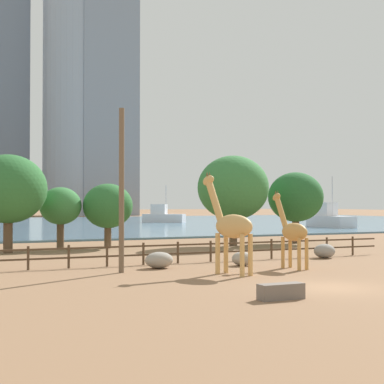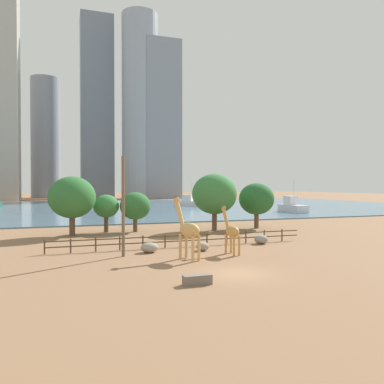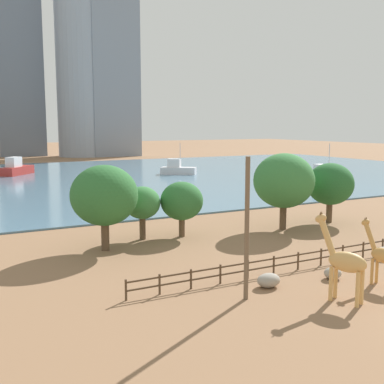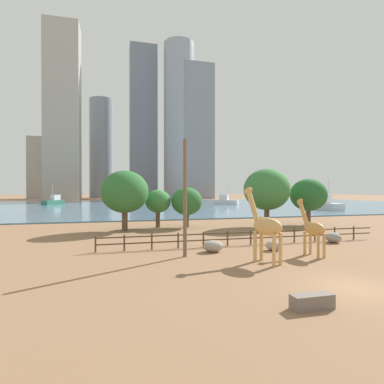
# 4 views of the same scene
# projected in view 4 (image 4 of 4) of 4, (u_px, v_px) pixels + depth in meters

# --- Properties ---
(ground_plane) EXTENTS (400.00, 400.00, 0.00)m
(ground_plane) POSITION_uv_depth(u_px,v_px,m) (154.00, 205.00, 92.43)
(ground_plane) COLOR #8C6647
(harbor_water) EXTENTS (180.00, 86.00, 0.20)m
(harbor_water) POSITION_uv_depth(u_px,v_px,m) (155.00, 205.00, 89.52)
(harbor_water) COLOR slate
(harbor_water) RESTS_ON ground
(giraffe_tall) EXTENTS (1.82, 3.35, 5.28)m
(giraffe_tall) POSITION_uv_depth(u_px,v_px,m) (265.00, 226.00, 20.08)
(giraffe_tall) COLOR tan
(giraffe_tall) RESTS_ON ground
(giraffe_companion) EXTENTS (1.00, 2.89, 4.35)m
(giraffe_companion) POSITION_uv_depth(u_px,v_px,m) (313.00, 228.00, 22.08)
(giraffe_companion) COLOR #C18C47
(giraffe_companion) RESTS_ON ground
(utility_pole) EXTENTS (0.28, 0.28, 8.59)m
(utility_pole) POSITION_uv_depth(u_px,v_px,m) (185.00, 198.00, 21.82)
(utility_pole) COLOR brown
(utility_pole) RESTS_ON ground
(boulder_near_fence) EXTENTS (1.25, 1.08, 0.81)m
(boulder_near_fence) POSITION_uv_depth(u_px,v_px,m) (273.00, 245.00, 24.07)
(boulder_near_fence) COLOR gray
(boulder_near_fence) RESTS_ON ground
(boulder_by_pole) EXTENTS (1.61, 1.22, 0.91)m
(boulder_by_pole) POSITION_uv_depth(u_px,v_px,m) (213.00, 246.00, 23.53)
(boulder_by_pole) COLOR gray
(boulder_by_pole) RESTS_ON ground
(boulder_small) EXTENTS (1.45, 1.25, 0.94)m
(boulder_small) POSITION_uv_depth(u_px,v_px,m) (334.00, 238.00, 27.61)
(boulder_small) COLOR gray
(boulder_small) RESTS_ON ground
(feeding_trough) EXTENTS (1.80, 0.60, 0.60)m
(feeding_trough) POSITION_uv_depth(u_px,v_px,m) (312.00, 301.00, 12.32)
(feeding_trough) COLOR #72665B
(feeding_trough) RESTS_ON ground
(enclosure_fence) EXTENTS (26.12, 0.14, 1.30)m
(enclosure_fence) POSITION_uv_depth(u_px,v_px,m) (245.00, 236.00, 26.44)
(enclosure_fence) COLOR #4C3826
(enclosure_fence) RESTS_ON ground
(tree_left_large) EXTENTS (5.58, 5.58, 7.16)m
(tree_left_large) POSITION_uv_depth(u_px,v_px,m) (125.00, 192.00, 35.34)
(tree_left_large) COLOR brown
(tree_left_large) RESTS_ON ground
(tree_center_broad) EXTENTS (6.05, 6.05, 7.64)m
(tree_center_broad) POSITION_uv_depth(u_px,v_px,m) (267.00, 190.00, 39.38)
(tree_center_broad) COLOR brown
(tree_center_broad) RESTS_ON ground
(tree_right_tall) EXTENTS (3.30, 3.30, 4.88)m
(tree_right_tall) POSITION_uv_depth(u_px,v_px,m) (158.00, 202.00, 38.53)
(tree_right_tall) COLOR brown
(tree_right_tall) RESTS_ON ground
(tree_left_small) EXTENTS (3.99, 3.99, 5.19)m
(tree_left_small) POSITION_uv_depth(u_px,v_px,m) (187.00, 201.00, 38.71)
(tree_left_small) COLOR brown
(tree_left_small) RESTS_ON ground
(tree_right_small) EXTENTS (4.96, 4.96, 6.39)m
(tree_right_small) POSITION_uv_depth(u_px,v_px,m) (308.00, 195.00, 41.44)
(tree_right_small) COLOR brown
(tree_right_small) RESTS_ON ground
(boat_ferry) EXTENTS (7.33, 6.54, 6.54)m
(boat_ferry) POSITION_uv_depth(u_px,v_px,m) (226.00, 201.00, 93.38)
(boat_ferry) COLOR silver
(boat_ferry) RESTS_ON harbor_water
(boat_sailboat) EXTENTS (7.72, 8.42, 3.71)m
(boat_sailboat) POSITION_uv_depth(u_px,v_px,m) (127.00, 200.00, 100.23)
(boat_sailboat) COLOR #B22D28
(boat_sailboat) RESTS_ON harbor_water
(boat_tug) EXTENTS (2.96, 7.97, 7.14)m
(boat_tug) POSITION_uv_depth(u_px,v_px,m) (327.00, 205.00, 69.23)
(boat_tug) COLOR silver
(boat_tug) RESTS_ON harbor_water
(boat_barge) EXTENTS (6.03, 6.96, 6.15)m
(boat_barge) POSITION_uv_depth(u_px,v_px,m) (54.00, 201.00, 92.81)
(boat_barge) COLOR #337259
(boat_barge) RESTS_ON harbor_water
(skyline_tower_needle) EXTENTS (13.23, 12.90, 31.62)m
(skyline_tower_needle) POSITION_uv_depth(u_px,v_px,m) (44.00, 169.00, 155.84)
(skyline_tower_needle) COLOR #ADA89E
(skyline_tower_needle) RESTS_ON ground
(skyline_block_central) EXTENTS (14.84, 10.66, 84.75)m
(skyline_block_central) POSITION_uv_depth(u_px,v_px,m) (143.00, 123.00, 167.70)
(skyline_block_central) COLOR slate
(skyline_block_central) RESTS_ON ground
(skyline_tower_glass) EXTENTS (15.17, 11.57, 81.05)m
(skyline_tower_glass) POSITION_uv_depth(u_px,v_px,m) (63.00, 112.00, 137.40)
(skyline_tower_glass) COLOR #ADA89E
(skyline_tower_glass) RESTS_ON ground
(skyline_block_left) EXTENTS (16.07, 12.62, 71.26)m
(skyline_block_left) POSITION_uv_depth(u_px,v_px,m) (197.00, 132.00, 160.80)
(skyline_block_left) COLOR gray
(skyline_block_left) RESTS_ON ground
(skyline_block_right) EXTENTS (13.17, 13.17, 56.56)m
(skyline_block_right) POSITION_uv_depth(u_px,v_px,m) (101.00, 149.00, 171.84)
(skyline_block_right) COLOR gray
(skyline_block_right) RESTS_ON ground
(skyline_tower_short) EXTENTS (16.20, 16.20, 82.86)m
(skyline_tower_short) POSITION_uv_depth(u_px,v_px,m) (179.00, 121.00, 160.26)
(skyline_tower_short) COLOR #939EAD
(skyline_tower_short) RESTS_ON ground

